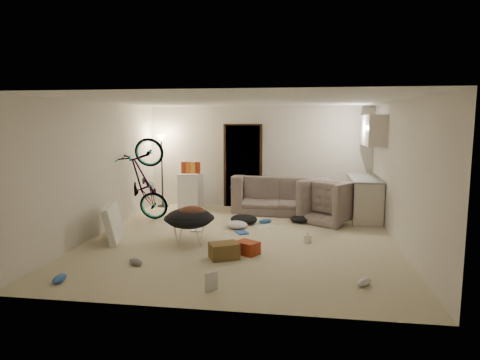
# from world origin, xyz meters

# --- Properties ---
(floor) EXTENTS (5.50, 6.00, 0.02)m
(floor) POSITION_xyz_m (0.00, 0.00, -0.01)
(floor) COLOR beige
(floor) RESTS_ON ground
(ceiling) EXTENTS (5.50, 6.00, 0.02)m
(ceiling) POSITION_xyz_m (0.00, 0.00, 2.51)
(ceiling) COLOR white
(ceiling) RESTS_ON wall_back
(wall_back) EXTENTS (5.50, 0.02, 2.50)m
(wall_back) POSITION_xyz_m (0.00, 3.01, 1.25)
(wall_back) COLOR silver
(wall_back) RESTS_ON floor
(wall_front) EXTENTS (5.50, 0.02, 2.50)m
(wall_front) POSITION_xyz_m (0.00, -3.01, 1.25)
(wall_front) COLOR silver
(wall_front) RESTS_ON floor
(wall_left) EXTENTS (0.02, 6.00, 2.50)m
(wall_left) POSITION_xyz_m (-2.76, 0.00, 1.25)
(wall_left) COLOR silver
(wall_left) RESTS_ON floor
(wall_right) EXTENTS (0.02, 6.00, 2.50)m
(wall_right) POSITION_xyz_m (2.76, 0.00, 1.25)
(wall_right) COLOR silver
(wall_right) RESTS_ON floor
(doorway) EXTENTS (0.85, 0.10, 2.04)m
(doorway) POSITION_xyz_m (-0.40, 2.97, 1.02)
(doorway) COLOR black
(doorway) RESTS_ON floor
(door_trim) EXTENTS (0.97, 0.04, 2.10)m
(door_trim) POSITION_xyz_m (-0.40, 2.94, 1.02)
(door_trim) COLOR #342012
(door_trim) RESTS_ON floor
(floor_lamp) EXTENTS (0.28, 0.28, 1.81)m
(floor_lamp) POSITION_xyz_m (-2.40, 2.65, 1.31)
(floor_lamp) COLOR black
(floor_lamp) RESTS_ON floor
(kitchen_counter) EXTENTS (0.60, 1.50, 0.88)m
(kitchen_counter) POSITION_xyz_m (2.43, 2.00, 0.44)
(kitchen_counter) COLOR beige
(kitchen_counter) RESTS_ON floor
(counter_top) EXTENTS (0.64, 1.54, 0.04)m
(counter_top) POSITION_xyz_m (2.43, 2.00, 0.90)
(counter_top) COLOR gray
(counter_top) RESTS_ON kitchen_counter
(kitchen_uppers) EXTENTS (0.38, 1.40, 0.65)m
(kitchen_uppers) POSITION_xyz_m (2.56, 2.00, 1.95)
(kitchen_uppers) COLOR beige
(kitchen_uppers) RESTS_ON wall_right
(sofa) EXTENTS (2.27, 0.97, 0.65)m
(sofa) POSITION_xyz_m (0.58, 2.45, 0.33)
(sofa) COLOR #353B34
(sofa) RESTS_ON floor
(armchair) EXTENTS (1.36, 1.33, 0.67)m
(armchair) POSITION_xyz_m (1.75, 1.68, 0.33)
(armchair) COLOR #353B34
(armchair) RESTS_ON floor
(bicycle) EXTENTS (1.87, 0.89, 1.05)m
(bicycle) POSITION_xyz_m (-2.30, 1.15, 0.48)
(bicycle) COLOR black
(bicycle) RESTS_ON floor
(book_asset) EXTENTS (0.30, 0.31, 0.02)m
(book_asset) POSITION_xyz_m (-0.11, -2.52, 0.01)
(book_asset) COLOR #963116
(book_asset) RESTS_ON floor
(mini_fridge) EXTENTS (0.54, 0.54, 0.87)m
(mini_fridge) POSITION_xyz_m (-1.65, 2.55, 0.43)
(mini_fridge) COLOR white
(mini_fridge) RESTS_ON floor
(snack_box_0) EXTENTS (0.10, 0.07, 0.30)m
(snack_box_0) POSITION_xyz_m (-1.82, 2.55, 1.00)
(snack_box_0) COLOR #963116
(snack_box_0) RESTS_ON mini_fridge
(snack_box_1) EXTENTS (0.11, 0.08, 0.30)m
(snack_box_1) POSITION_xyz_m (-1.70, 2.55, 1.00)
(snack_box_1) COLOR #C75218
(snack_box_1) RESTS_ON mini_fridge
(snack_box_2) EXTENTS (0.10, 0.07, 0.30)m
(snack_box_2) POSITION_xyz_m (-1.58, 2.55, 1.00)
(snack_box_2) COLOR gold
(snack_box_2) RESTS_ON mini_fridge
(snack_box_3) EXTENTS (0.12, 0.09, 0.30)m
(snack_box_3) POSITION_xyz_m (-1.46, 2.55, 1.00)
(snack_box_3) COLOR #963116
(snack_box_3) RESTS_ON mini_fridge
(saucer_chair) EXTENTS (0.89, 0.89, 0.63)m
(saucer_chair) POSITION_xyz_m (-0.88, -0.42, 0.37)
(saucer_chair) COLOR silver
(saucer_chair) RESTS_ON floor
(hoodie) EXTENTS (0.61, 0.57, 0.22)m
(hoodie) POSITION_xyz_m (-0.83, -0.45, 0.57)
(hoodie) COLOR #4D281A
(hoodie) RESTS_ON saucer_chair
(sofa_drape) EXTENTS (0.64, 0.56, 0.28)m
(sofa_drape) POSITION_xyz_m (-0.37, 2.45, 0.54)
(sofa_drape) COLOR black
(sofa_drape) RESTS_ON sofa
(tv_box) EXTENTS (0.51, 1.02, 0.66)m
(tv_box) POSITION_xyz_m (-2.30, -0.41, 0.32)
(tv_box) COLOR silver
(tv_box) RESTS_ON floor
(drink_case_a) EXTENTS (0.54, 0.48, 0.25)m
(drink_case_a) POSITION_xyz_m (-0.12, -1.16, 0.13)
(drink_case_a) COLOR brown
(drink_case_a) RESTS_ON floor
(drink_case_b) EXTENTS (0.44, 0.41, 0.21)m
(drink_case_b) POSITION_xyz_m (0.21, -0.87, 0.10)
(drink_case_b) COLOR #963116
(drink_case_b) RESTS_ON floor
(juicer) EXTENTS (0.14, 0.14, 0.21)m
(juicer) POSITION_xyz_m (1.19, -0.08, 0.08)
(juicer) COLOR beige
(juicer) RESTS_ON floor
(newspaper) EXTENTS (0.68, 0.71, 0.01)m
(newspaper) POSITION_xyz_m (0.26, 1.11, 0.00)
(newspaper) COLOR silver
(newspaper) RESTS_ON floor
(book_blue) EXTENTS (0.30, 0.33, 0.03)m
(book_blue) POSITION_xyz_m (-0.06, 0.40, 0.01)
(book_blue) COLOR #305CAD
(book_blue) RESTS_ON floor
(book_white) EXTENTS (0.22, 0.28, 0.03)m
(book_white) POSITION_xyz_m (-0.96, 0.46, 0.01)
(book_white) COLOR silver
(book_white) RESTS_ON floor
(shoe_0) EXTENTS (0.30, 0.22, 0.10)m
(shoe_0) POSITION_xyz_m (0.32, 1.23, 0.05)
(shoe_0) COLOR #305CAD
(shoe_0) RESTS_ON floor
(shoe_2) EXTENTS (0.12, 0.29, 0.11)m
(shoe_2) POSITION_xyz_m (-2.13, -2.47, 0.05)
(shoe_2) COLOR #305CAD
(shoe_2) RESTS_ON floor
(shoe_3) EXTENTS (0.29, 0.23, 0.10)m
(shoe_3) POSITION_xyz_m (-1.38, -1.66, 0.05)
(shoe_3) COLOR slate
(shoe_3) RESTS_ON floor
(shoe_4) EXTENTS (0.27, 0.30, 0.11)m
(shoe_4) POSITION_xyz_m (1.91, -1.99, 0.05)
(shoe_4) COLOR white
(shoe_4) RESTS_ON floor
(clothes_lump_a) EXTENTS (0.68, 0.62, 0.19)m
(clothes_lump_a) POSITION_xyz_m (-0.13, 1.17, 0.09)
(clothes_lump_a) COLOR black
(clothes_lump_a) RESTS_ON floor
(clothes_lump_b) EXTENTS (0.65, 0.63, 0.15)m
(clothes_lump_b) POSITION_xyz_m (1.07, 1.45, 0.07)
(clothes_lump_b) COLOR black
(clothes_lump_b) RESTS_ON floor
(clothes_lump_c) EXTENTS (0.61, 0.61, 0.14)m
(clothes_lump_c) POSITION_xyz_m (-0.21, 0.75, 0.07)
(clothes_lump_c) COLOR silver
(clothes_lump_c) RESTS_ON floor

